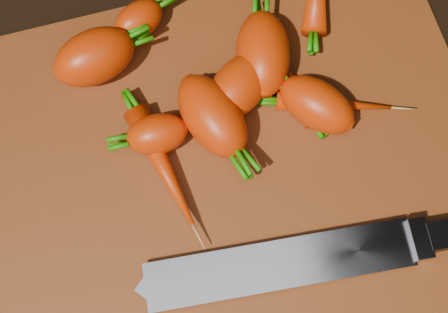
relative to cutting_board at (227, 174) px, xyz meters
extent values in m
cube|color=black|center=(0.00, 0.00, -0.01)|extent=(2.00, 2.00, 0.01)
cube|color=brown|center=(0.00, 0.00, 0.00)|extent=(0.50, 0.40, 0.01)
ellipsoid|color=red|center=(-0.09, 0.14, 0.03)|extent=(0.09, 0.07, 0.05)
ellipsoid|color=red|center=(-0.05, 0.05, 0.03)|extent=(0.06, 0.04, 0.04)
ellipsoid|color=red|center=(0.00, 0.05, 0.03)|extent=(0.08, 0.10, 0.05)
ellipsoid|color=red|center=(0.06, 0.10, 0.03)|extent=(0.07, 0.10, 0.05)
ellipsoid|color=red|center=(0.03, 0.07, 0.03)|extent=(0.09, 0.09, 0.05)
ellipsoid|color=red|center=(-0.04, 0.17, 0.02)|extent=(0.06, 0.05, 0.04)
ellipsoid|color=red|center=(0.10, 0.03, 0.03)|extent=(0.08, 0.09, 0.05)
ellipsoid|color=red|center=(0.12, 0.04, 0.02)|extent=(0.11, 0.05, 0.02)
ellipsoid|color=red|center=(0.08, 0.07, 0.02)|extent=(0.04, 0.09, 0.02)
ellipsoid|color=red|center=(-0.06, 0.02, 0.02)|extent=(0.05, 0.13, 0.03)
cube|color=gray|center=(-0.10, -0.09, 0.02)|extent=(0.24, 0.07, 0.00)
cube|color=gray|center=(0.03, -0.10, 0.02)|extent=(0.02, 0.04, 0.02)
cube|color=black|center=(0.10, -0.11, 0.02)|extent=(0.14, 0.04, 0.02)
cylinder|color=#B2B2B7|center=(0.08, -0.10, 0.03)|extent=(0.01, 0.01, 0.00)
camera|label=1|loc=(-0.05, -0.16, 0.57)|focal=50.00mm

